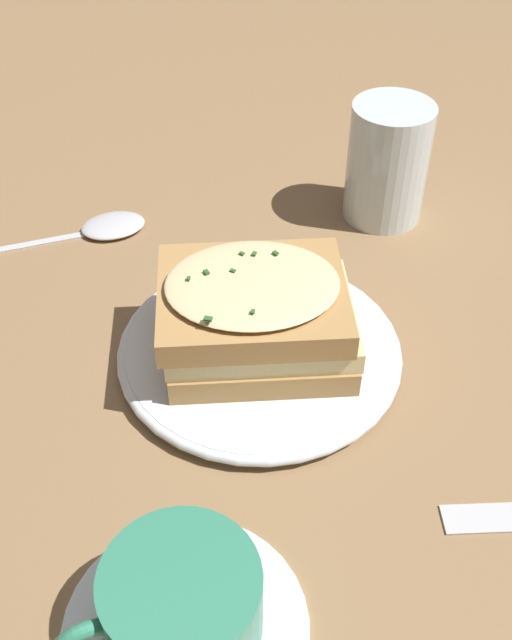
{
  "coord_description": "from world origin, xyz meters",
  "views": [
    {
      "loc": [
        -0.39,
        0.19,
        0.44
      ],
      "look_at": [
        -0.02,
        0.0,
        0.04
      ],
      "focal_mm": 42.0,
      "sensor_mm": 36.0,
      "label": 1
    }
  ],
  "objects_px": {
    "dinner_plate": "(256,352)",
    "spoon": "(103,228)",
    "sandwich": "(255,315)",
    "water_glass": "(387,163)",
    "teacup_with_saucer": "(181,609)"
  },
  "relations": [
    {
      "from": "dinner_plate",
      "to": "spoon",
      "type": "bearing_deg",
      "value": 14.85
    },
    {
      "from": "water_glass",
      "to": "spoon",
      "type": "distance_m",
      "value": 0.28
    },
    {
      "from": "sandwich",
      "to": "spoon",
      "type": "bearing_deg",
      "value": 14.63
    },
    {
      "from": "dinner_plate",
      "to": "water_glass",
      "type": "bearing_deg",
      "value": -57.11
    },
    {
      "from": "dinner_plate",
      "to": "spoon",
      "type": "distance_m",
      "value": 0.23
    },
    {
      "from": "dinner_plate",
      "to": "teacup_with_saucer",
      "type": "distance_m",
      "value": 0.23
    },
    {
      "from": "sandwich",
      "to": "water_glass",
      "type": "distance_m",
      "value": 0.24
    },
    {
      "from": "teacup_with_saucer",
      "to": "spoon",
      "type": "height_order",
      "value": "teacup_with_saucer"
    },
    {
      "from": "water_glass",
      "to": "teacup_with_saucer",
      "type": "bearing_deg",
      "value": 132.86
    },
    {
      "from": "dinner_plate",
      "to": "water_glass",
      "type": "height_order",
      "value": "water_glass"
    },
    {
      "from": "dinner_plate",
      "to": "spoon",
      "type": "relative_size",
      "value": 1.25
    },
    {
      "from": "sandwich",
      "to": "teacup_with_saucer",
      "type": "bearing_deg",
      "value": 143.79
    },
    {
      "from": "dinner_plate",
      "to": "spoon",
      "type": "height_order",
      "value": "dinner_plate"
    },
    {
      "from": "dinner_plate",
      "to": "sandwich",
      "type": "relative_size",
      "value": 1.28
    },
    {
      "from": "sandwich",
      "to": "water_glass",
      "type": "height_order",
      "value": "water_glass"
    }
  ]
}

